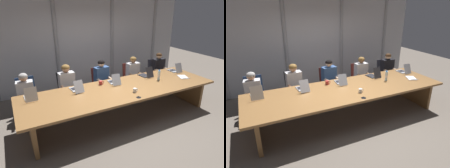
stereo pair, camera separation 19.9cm
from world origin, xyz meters
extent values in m
plane|color=#6B6056|center=(0.00, 0.00, 0.00)|extent=(14.62, 14.62, 0.00)
cube|color=olive|center=(0.00, 0.00, 0.72)|extent=(4.69, 1.42, 0.05)
cube|color=black|center=(0.00, 0.00, 0.66)|extent=(3.98, 0.10, 0.06)
cube|color=brown|center=(-2.09, 0.00, 0.35)|extent=(0.08, 1.20, 0.70)
cube|color=brown|center=(2.09, 0.00, 0.35)|extent=(0.08, 1.20, 0.70)
cube|color=#B2B2B7|center=(0.00, 2.38, 1.59)|extent=(7.31, 0.10, 3.17)
cylinder|color=gray|center=(-0.90, 2.32, 1.59)|extent=(0.12, 0.12, 3.11)
cylinder|color=gray|center=(0.97, 2.32, 1.59)|extent=(0.12, 0.12, 3.11)
cylinder|color=gray|center=(2.75, 2.32, 1.59)|extent=(0.12, 0.12, 3.11)
cube|color=beige|center=(-1.98, 0.47, 0.76)|extent=(0.25, 0.31, 0.02)
cube|color=black|center=(-1.98, 0.50, 0.77)|extent=(0.21, 0.17, 0.00)
cube|color=beige|center=(-1.97, 0.27, 0.91)|extent=(0.25, 0.10, 0.28)
cube|color=black|center=(-1.97, 0.28, 0.91)|extent=(0.22, 0.09, 0.25)
cube|color=#BCBCC1|center=(-0.99, 0.45, 0.76)|extent=(0.24, 0.32, 0.02)
cube|color=black|center=(-0.99, 0.47, 0.77)|extent=(0.19, 0.18, 0.00)
cube|color=#BCBCC1|center=(-0.98, 0.24, 0.89)|extent=(0.22, 0.15, 0.26)
cube|color=black|center=(-0.98, 0.24, 0.90)|extent=(0.20, 0.13, 0.23)
cube|color=#A8ADB7|center=(0.00, 0.45, 0.76)|extent=(0.24, 0.32, 0.02)
cube|color=black|center=(0.00, 0.47, 0.77)|extent=(0.20, 0.18, 0.00)
cube|color=#A8ADB7|center=(-0.02, 0.23, 0.89)|extent=(0.23, 0.16, 0.26)
cube|color=black|center=(-0.02, 0.24, 0.89)|extent=(0.21, 0.14, 0.23)
cube|color=#2D2D33|center=(1.00, 0.48, 0.76)|extent=(0.26, 0.33, 0.02)
cube|color=black|center=(1.00, 0.50, 0.77)|extent=(0.21, 0.19, 0.00)
cube|color=#2D2D33|center=(1.02, 0.27, 0.90)|extent=(0.24, 0.13, 0.28)
cube|color=black|center=(1.02, 0.28, 0.91)|extent=(0.22, 0.11, 0.25)
cube|color=#A8ADB7|center=(2.01, 0.42, 0.76)|extent=(0.23, 0.30, 0.02)
cube|color=black|center=(2.01, 0.44, 0.77)|extent=(0.19, 0.16, 0.00)
cube|color=#A8ADB7|center=(2.01, 0.22, 0.90)|extent=(0.23, 0.12, 0.26)
cube|color=black|center=(2.01, 0.22, 0.90)|extent=(0.20, 0.10, 0.24)
cube|color=navy|center=(-1.99, 1.10, 0.41)|extent=(0.48, 0.48, 0.08)
cube|color=navy|center=(-1.99, 1.32, 0.69)|extent=(0.43, 0.12, 0.49)
cylinder|color=#262628|center=(-1.99, 1.10, 0.20)|extent=(0.05, 0.05, 0.33)
cylinder|color=black|center=(-1.99, 1.10, 0.02)|extent=(0.60, 0.60, 0.04)
cube|color=black|center=(-0.97, 1.10, 0.41)|extent=(0.53, 0.53, 0.08)
cube|color=black|center=(-1.00, 1.32, 0.69)|extent=(0.44, 0.17, 0.49)
cylinder|color=#262628|center=(-0.97, 1.10, 0.20)|extent=(0.05, 0.05, 0.33)
cylinder|color=black|center=(-0.97, 1.10, 0.02)|extent=(0.60, 0.60, 0.04)
cube|color=#511E19|center=(-0.01, 1.10, 0.41)|extent=(0.48, 0.48, 0.08)
cube|color=#511E19|center=(-0.01, 1.32, 0.68)|extent=(0.43, 0.11, 0.46)
cylinder|color=#262628|center=(-0.01, 1.10, 0.20)|extent=(0.05, 0.05, 0.33)
cylinder|color=black|center=(-0.01, 1.10, 0.02)|extent=(0.60, 0.60, 0.04)
cube|color=#511E19|center=(1.02, 1.10, 0.41)|extent=(0.54, 0.54, 0.08)
cube|color=#511E19|center=(1.05, 1.32, 0.67)|extent=(0.44, 0.17, 0.44)
cylinder|color=#262628|center=(1.02, 1.10, 0.20)|extent=(0.05, 0.05, 0.33)
cylinder|color=black|center=(1.02, 1.10, 0.02)|extent=(0.60, 0.60, 0.04)
cube|color=#2D2D38|center=(2.01, 1.10, 0.41)|extent=(0.52, 0.52, 0.08)
cube|color=#2D2D38|center=(2.03, 1.32, 0.68)|extent=(0.44, 0.15, 0.46)
cylinder|color=#262628|center=(2.01, 1.10, 0.20)|extent=(0.05, 0.05, 0.33)
cylinder|color=black|center=(2.01, 1.10, 0.02)|extent=(0.60, 0.60, 0.04)
cube|color=silver|center=(-2.02, 1.08, 0.68)|extent=(0.39, 0.25, 0.47)
sphere|color=tan|center=(-2.02, 1.08, 1.02)|extent=(0.20, 0.20, 0.20)
ellipsoid|color=#B2ADA8|center=(-2.02, 1.08, 1.05)|extent=(0.20, 0.20, 0.15)
cylinder|color=silver|center=(-1.86, 1.07, 0.73)|extent=(0.08, 0.14, 0.27)
cylinder|color=tan|center=(-1.88, 0.86, 0.61)|extent=(0.09, 0.30, 0.06)
cylinder|color=silver|center=(-2.18, 1.10, 0.73)|extent=(0.08, 0.14, 0.27)
cylinder|color=tan|center=(-2.20, 0.89, 0.61)|extent=(0.09, 0.30, 0.06)
cylinder|color=#262833|center=(-1.94, 0.88, 0.42)|extent=(0.16, 0.41, 0.13)
cylinder|color=#262833|center=(-1.95, 0.70, 0.21)|extent=(0.11, 0.11, 0.43)
cylinder|color=#262833|center=(-2.14, 0.89, 0.42)|extent=(0.16, 0.41, 0.13)
cylinder|color=#262833|center=(-2.15, 0.71, 0.21)|extent=(0.11, 0.11, 0.43)
cube|color=silver|center=(-1.02, 1.08, 0.72)|extent=(0.40, 0.23, 0.53)
sphere|color=tan|center=(-1.02, 1.08, 1.09)|extent=(0.20, 0.20, 0.20)
ellipsoid|color=olive|center=(-1.02, 1.08, 1.11)|extent=(0.21, 0.21, 0.15)
cylinder|color=silver|center=(-0.85, 1.09, 0.79)|extent=(0.08, 0.14, 0.27)
cylinder|color=tan|center=(-0.84, 0.88, 0.67)|extent=(0.07, 0.30, 0.06)
cylinder|color=silver|center=(-1.18, 1.08, 0.79)|extent=(0.08, 0.14, 0.27)
cylinder|color=tan|center=(-1.18, 0.87, 0.67)|extent=(0.07, 0.30, 0.06)
cylinder|color=#262833|center=(-0.91, 0.89, 0.42)|extent=(0.14, 0.40, 0.13)
cylinder|color=#262833|center=(-0.90, 0.71, 0.21)|extent=(0.11, 0.11, 0.43)
cylinder|color=#262833|center=(-1.11, 0.88, 0.42)|extent=(0.14, 0.40, 0.13)
cylinder|color=#262833|center=(-1.10, 0.70, 0.21)|extent=(0.11, 0.11, 0.43)
cube|color=#335184|center=(-0.03, 1.08, 0.72)|extent=(0.41, 0.25, 0.54)
sphere|color=beige|center=(-0.03, 1.08, 1.09)|extent=(0.19, 0.19, 0.19)
ellipsoid|color=black|center=(-0.03, 1.08, 1.11)|extent=(0.19, 0.19, 0.14)
cylinder|color=#335184|center=(0.14, 1.10, 0.80)|extent=(0.08, 0.14, 0.27)
cylinder|color=beige|center=(0.16, 0.89, 0.68)|extent=(0.09, 0.30, 0.06)
cylinder|color=#335184|center=(-0.19, 1.07, 0.80)|extent=(0.08, 0.14, 0.27)
cylinder|color=beige|center=(-0.17, 0.86, 0.68)|extent=(0.09, 0.30, 0.06)
cylinder|color=#262833|center=(0.09, 0.89, 0.42)|extent=(0.16, 0.41, 0.13)
cylinder|color=#262833|center=(0.11, 0.71, 0.21)|extent=(0.11, 0.11, 0.43)
cylinder|color=#262833|center=(-0.11, 0.88, 0.42)|extent=(0.16, 0.41, 0.13)
cylinder|color=#262833|center=(-0.09, 0.70, 0.21)|extent=(0.11, 0.11, 0.43)
cube|color=silver|center=(1.02, 1.08, 0.71)|extent=(0.37, 0.22, 0.51)
sphere|color=#8C6647|center=(1.02, 1.08, 1.06)|extent=(0.19, 0.19, 0.19)
ellipsoid|color=olive|center=(1.02, 1.08, 1.08)|extent=(0.19, 0.19, 0.14)
cylinder|color=silver|center=(1.18, 1.08, 0.77)|extent=(0.07, 0.14, 0.27)
cylinder|color=#8C6647|center=(1.18, 0.87, 0.65)|extent=(0.06, 0.30, 0.06)
cylinder|color=silver|center=(0.87, 1.08, 0.77)|extent=(0.07, 0.14, 0.27)
cylinder|color=#8C6647|center=(0.87, 0.87, 0.65)|extent=(0.06, 0.30, 0.06)
cylinder|color=#262833|center=(1.12, 0.88, 0.42)|extent=(0.13, 0.40, 0.13)
cylinder|color=#262833|center=(1.12, 0.70, 0.21)|extent=(0.11, 0.11, 0.43)
cylinder|color=#262833|center=(0.92, 0.88, 0.42)|extent=(0.13, 0.40, 0.13)
cylinder|color=#262833|center=(0.92, 0.70, 0.21)|extent=(0.11, 0.11, 0.43)
cube|color=black|center=(2.01, 1.08, 0.71)|extent=(0.39, 0.22, 0.52)
sphere|color=beige|center=(2.01, 1.08, 1.07)|extent=(0.18, 0.18, 0.18)
ellipsoid|color=#472D19|center=(2.01, 1.08, 1.09)|extent=(0.19, 0.19, 0.14)
cylinder|color=black|center=(2.18, 1.09, 0.78)|extent=(0.07, 0.14, 0.27)
cylinder|color=beige|center=(2.18, 0.88, 0.66)|extent=(0.07, 0.30, 0.06)
cylinder|color=black|center=(1.84, 1.08, 0.78)|extent=(0.07, 0.14, 0.27)
cylinder|color=beige|center=(1.84, 0.87, 0.66)|extent=(0.07, 0.30, 0.06)
cylinder|color=#262833|center=(2.11, 0.89, 0.42)|extent=(0.13, 0.40, 0.13)
cylinder|color=#262833|center=(2.11, 0.71, 0.21)|extent=(0.11, 0.11, 0.43)
cylinder|color=#262833|center=(1.91, 0.88, 0.42)|extent=(0.13, 0.40, 0.13)
cylinder|color=#262833|center=(1.91, 0.70, 0.21)|extent=(0.11, 0.11, 0.43)
cylinder|color=silver|center=(1.14, 0.04, 0.87)|extent=(0.07, 0.07, 0.25)
cylinder|color=white|center=(1.14, 0.04, 0.86)|extent=(0.07, 0.07, 0.07)
cylinder|color=blue|center=(1.14, 0.04, 1.01)|extent=(0.04, 0.04, 0.02)
cylinder|color=#B2332D|center=(-0.34, 0.46, 0.79)|extent=(0.09, 0.09, 0.09)
torus|color=#B2332D|center=(-0.29, 0.46, 0.79)|extent=(0.07, 0.01, 0.07)
cylinder|color=white|center=(0.14, -0.32, 0.79)|extent=(0.08, 0.08, 0.09)
torus|color=white|center=(0.20, -0.32, 0.79)|extent=(0.06, 0.01, 0.06)
cone|color=black|center=(0.06, -0.59, 0.76)|extent=(0.11, 0.11, 0.03)
cube|color=silver|center=(1.85, -0.11, 0.76)|extent=(0.32, 0.36, 0.02)
cylinder|color=silver|center=(1.85, -0.25, 0.77)|extent=(0.20, 0.10, 0.01)
camera|label=1|loc=(-2.26, -3.72, 2.59)|focal=32.10mm
camera|label=2|loc=(-2.08, -3.81, 2.59)|focal=32.10mm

